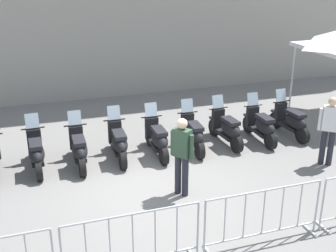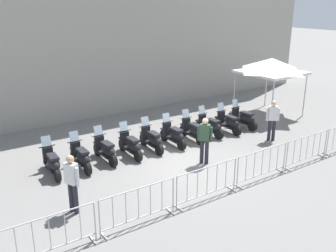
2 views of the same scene
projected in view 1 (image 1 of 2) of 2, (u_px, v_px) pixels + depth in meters
ground_plane at (159, 190)px, 9.49m from camera, size 120.00×120.00×0.00m
motorcycle_2 at (36, 153)px, 10.24m from camera, size 0.56×1.72×1.24m
motorcycle_3 at (79, 149)px, 10.43m from camera, size 0.56×1.72×1.24m
motorcycle_4 at (119, 143)px, 10.78m from camera, size 0.56×1.73×1.24m
motorcycle_5 at (157, 139)px, 11.01m from camera, size 0.56×1.72×1.24m
motorcycle_6 at (193, 134)px, 11.31m from camera, size 0.56×1.73×1.24m
motorcycle_7 at (227, 129)px, 11.66m from camera, size 0.56×1.72×1.24m
motorcycle_8 at (261, 126)px, 11.86m from camera, size 0.56×1.72×1.24m
motorcycle_9 at (291, 121)px, 12.21m from camera, size 0.56×1.72×1.24m
barrier_segment_2 at (133, 242)px, 6.88m from camera, size 2.25×0.50×1.07m
barrier_segment_3 at (263, 217)px, 7.57m from camera, size 2.25×0.50×1.07m
officer_near_row_end at (330, 127)px, 10.34m from camera, size 0.45×0.40×1.73m
officer_mid_plaza at (182, 152)px, 8.99m from camera, size 0.39×0.46×1.73m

